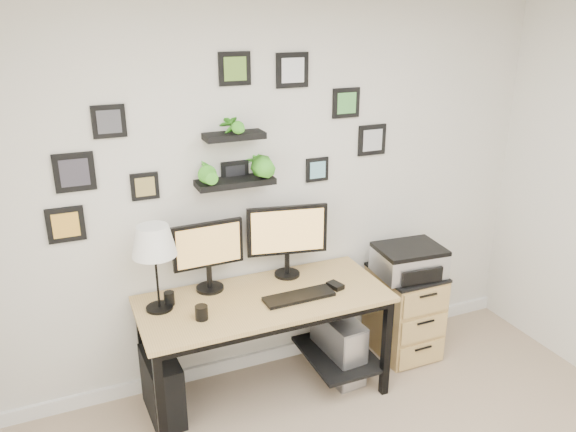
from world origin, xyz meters
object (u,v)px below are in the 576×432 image
file_cabinet (404,311)px  mug (202,313)px  desk (268,310)px  pc_tower_grey (338,346)px  printer (409,260)px  table_lamp (154,243)px  monitor_right (287,235)px  monitor_left (208,251)px  pc_tower_black (162,386)px

file_cabinet → mug: bearing=-172.8°
desk → file_cabinet: 1.16m
desk → pc_tower_grey: size_ratio=3.38×
desk → pc_tower_grey: bearing=-2.0°
printer → desk: bearing=-178.9°
mug → printer: 1.59m
table_lamp → file_cabinet: (1.81, -0.02, -0.85)m
monitor_right → file_cabinet: bearing=-8.4°
monitor_left → pc_tower_grey: size_ratio=1.00×
printer → mug: bearing=-174.0°
desk → mug: size_ratio=18.43×
table_lamp → printer: table_lamp is taller
pc_tower_black → file_cabinet: (1.84, 0.02, 0.12)m
monitor_left → printer: (1.43, -0.18, -0.25)m
monitor_right → pc_tower_black: monitor_right is taller
desk → printer: 1.12m
monitor_left → pc_tower_black: monitor_left is taller
pc_tower_black → pc_tower_grey: pc_tower_grey is taller
pc_tower_grey → table_lamp: bearing=175.4°
table_lamp → mug: 0.50m
monitor_right → pc_tower_black: bearing=-170.5°
monitor_right → pc_tower_black: (-0.94, -0.16, -0.84)m
pc_tower_black → file_cabinet: size_ratio=0.65×
pc_tower_grey → printer: (0.58, 0.04, 0.55)m
desk → monitor_right: bearing=40.9°
monitor_left → pc_tower_black: bearing=-157.2°
desk → printer: (1.11, 0.02, 0.15)m
table_lamp → monitor_right: bearing=7.2°
desk → table_lamp: bearing=173.5°
pc_tower_grey → file_cabinet: bearing=7.3°
monitor_right → monitor_left: bearing=179.3°
file_cabinet → monitor_right: bearing=171.6°
desk → mug: 0.52m
pc_tower_black → printer: 1.91m
pc_tower_black → desk: bearing=-5.7°
pc_tower_black → printer: printer is taller
table_lamp → pc_tower_grey: size_ratio=1.16×
monitor_right → table_lamp: 0.92m
monitor_left → file_cabinet: (1.45, -0.14, -0.69)m
desk → monitor_left: monitor_left is taller
pc_tower_black → file_cabinet: bearing=-2.2°
file_cabinet → pc_tower_grey: bearing=-172.7°
monitor_left → mug: bearing=-113.3°
pc_tower_grey → printer: bearing=4.0°
desk → file_cabinet: desk is taller
file_cabinet → pc_tower_black: bearing=-179.3°
table_lamp → pc_tower_black: table_lamp is taller
monitor_right → table_lamp: bearing=-172.8°
mug → printer: printer is taller
desk → pc_tower_black: size_ratio=3.70×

